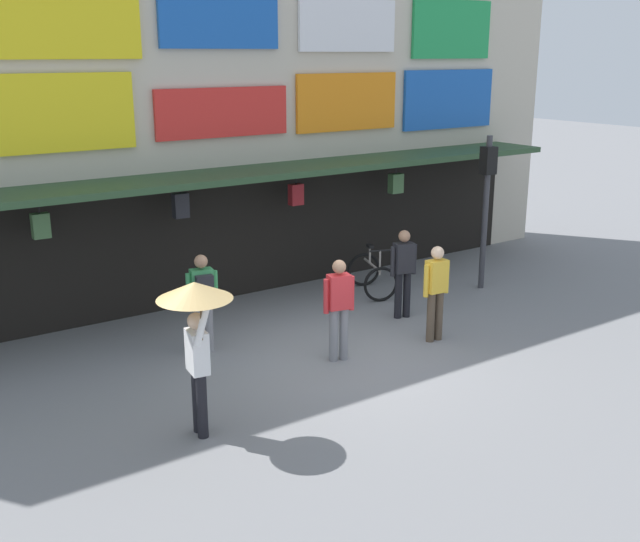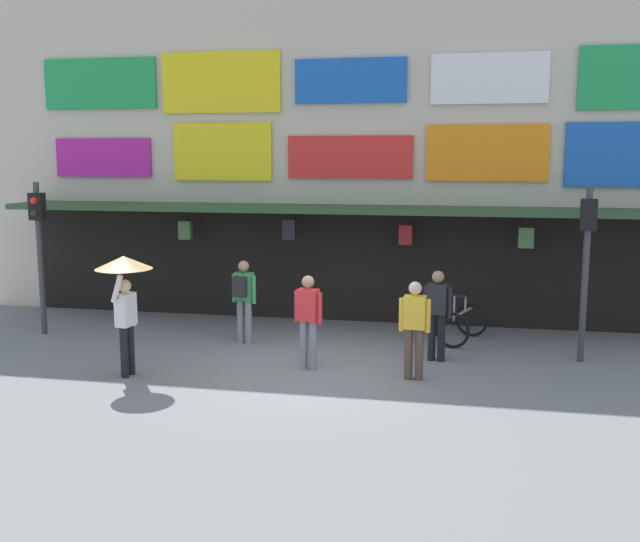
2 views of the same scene
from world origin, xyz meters
name	(u,v)px [view 1 (image 1 of 2)]	position (x,y,z in m)	size (l,w,h in m)	color
ground_plane	(345,359)	(0.00, 0.00, 0.00)	(80.00, 80.00, 0.00)	slate
shopfront	(208,97)	(0.00, 4.57, 3.96)	(18.00, 2.60, 8.00)	beige
traffic_light_far	(486,188)	(4.70, 1.50, 2.14)	(0.30, 0.34, 3.20)	#38383D
bicycle_parked	(372,275)	(2.54, 2.50, 0.39)	(1.07, 1.34, 1.05)	black
pedestrian_with_umbrella	(196,315)	(-3.06, -0.95, 1.64)	(0.96, 0.96, 2.08)	black
pedestrian_in_red	(403,269)	(2.09, 1.02, 0.95)	(0.52, 0.30, 1.68)	black
pedestrian_in_blue	(203,297)	(-1.75, 1.54, 0.98)	(0.52, 0.41, 1.68)	gray
pedestrian_in_yellow	(436,288)	(1.76, -0.20, 0.95)	(0.53, 0.24, 1.68)	brown
pedestrian_in_green	(339,304)	(-0.11, 0.04, 0.95)	(0.52, 0.29, 1.68)	gray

